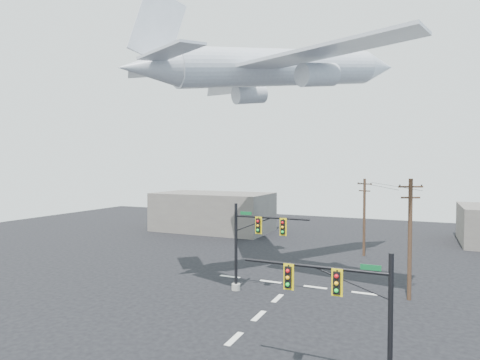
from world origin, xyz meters
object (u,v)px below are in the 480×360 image
at_px(signal_mast_far, 251,245).
at_px(utility_pole_b, 364,216).
at_px(airliner, 282,68).
at_px(signal_mast_near, 354,316).
at_px(utility_pole_a, 410,237).

bearing_deg(signal_mast_far, utility_pole_b, 68.85).
relative_size(utility_pole_b, airliner, 0.33).
relative_size(signal_mast_near, signal_mast_far, 0.99).
distance_m(utility_pole_a, airliner, 18.21).
bearing_deg(utility_pole_b, utility_pole_a, -46.18).
relative_size(utility_pole_a, airliner, 0.34).
height_order(signal_mast_near, airliner, airliner).
height_order(utility_pole_b, airliner, airliner).
xyz_separation_m(signal_mast_near, signal_mast_far, (-9.84, 11.53, 0.30)).
relative_size(signal_mast_near, airliner, 0.26).
height_order(signal_mast_near, signal_mast_far, signal_mast_far).
distance_m(signal_mast_near, utility_pole_a, 14.96).
relative_size(signal_mast_far, utility_pole_b, 0.82).
bearing_deg(airliner, utility_pole_a, -66.11).
bearing_deg(signal_mast_far, utility_pole_a, 15.29).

